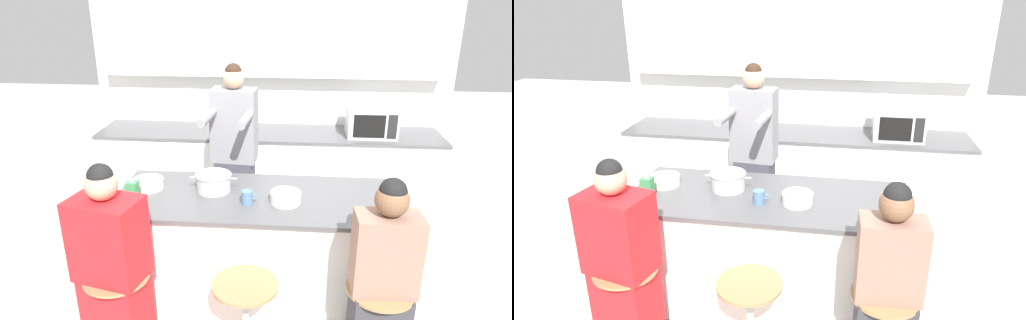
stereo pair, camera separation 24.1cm
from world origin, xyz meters
The scene contains 15 objects.
ground_plane centered at (0.00, 0.00, 0.00)m, with size 16.00×16.00×0.00m, color #B2ADA3.
wall_back centered at (0.00, 1.95, 1.54)m, with size 3.89×0.22×2.70m.
back_counter centered at (0.00, 1.65, 0.45)m, with size 3.61×0.65×0.90m.
kitchen_island centered at (0.00, 0.00, 0.47)m, with size 2.03×0.83×0.93m.
bar_stool_leftmost centered at (-0.81, -0.67, 0.40)m, with size 0.41×0.41×0.68m.
person_cooking centered at (-0.24, 0.68, 0.89)m, with size 0.43×0.60×1.78m.
person_wrapped_blanket centered at (-0.83, -0.67, 0.68)m, with size 0.47×0.37×1.42m.
person_seated_near centered at (0.81, -0.67, 0.64)m, with size 0.38×0.28×1.40m.
cooking_pot centered at (-0.32, 0.08, 1.00)m, with size 0.35×0.27×0.13m.
fruit_bowl centered at (-0.81, 0.07, 0.97)m, with size 0.23×0.23×0.07m.
mixing_bowl_steel centered at (0.22, -0.08, 0.97)m, with size 0.22×0.22×0.08m.
coffee_cup_near centered at (-0.04, -0.13, 0.98)m, with size 0.11×0.08×0.10m.
juice_carton centered at (-0.85, -0.16, 1.01)m, with size 0.08×0.08×0.17m.
microwave centered at (1.06, 1.60, 1.06)m, with size 0.50×0.35×0.30m.
potted_plant centered at (-0.44, 1.65, 1.02)m, with size 0.15×0.15×0.23m.
Camera 1 is at (0.26, -2.97, 2.37)m, focal length 32.00 mm.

